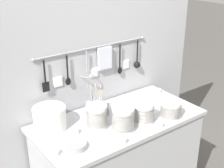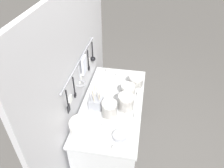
# 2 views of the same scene
# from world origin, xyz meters

# --- Properties ---
(ground_plane) EXTENTS (20.00, 20.00, 0.00)m
(ground_plane) POSITION_xyz_m (0.00, 0.00, 0.00)
(ground_plane) COLOR #514F4C
(counter) EXTENTS (1.24, 0.61, 0.87)m
(counter) POSITION_xyz_m (0.00, 0.00, 0.44)
(counter) COLOR #B7BABC
(counter) RESTS_ON ground
(back_wall) EXTENTS (2.04, 0.11, 2.00)m
(back_wall) POSITION_xyz_m (0.00, 0.34, 1.00)
(back_wall) COLOR #B2B2B7
(back_wall) RESTS_ON ground
(bowl_stack_wide_centre) EXTENTS (0.14, 0.14, 0.17)m
(bowl_stack_wide_centre) POSITION_xyz_m (-0.20, -0.01, 0.96)
(bowl_stack_wide_centre) COLOR white
(bowl_stack_wide_centre) RESTS_ON counter
(bowl_stack_back_corner) EXTENTS (0.15, 0.15, 0.13)m
(bowl_stack_back_corner) POSITION_xyz_m (0.31, -0.21, 0.94)
(bowl_stack_back_corner) COLOR white
(bowl_stack_back_corner) RESTS_ON counter
(bowl_stack_tall_left) EXTENTS (0.15, 0.15, 0.18)m
(bowl_stack_tall_left) POSITION_xyz_m (-0.08, -0.15, 0.96)
(bowl_stack_tall_left) COLOR white
(bowl_stack_tall_left) RESTS_ON counter
(bowl_stack_short_front) EXTENTS (0.14, 0.14, 0.15)m
(bowl_stack_short_front) POSITION_xyz_m (0.11, -0.15, 0.95)
(bowl_stack_short_front) COLOR white
(bowl_stack_short_front) RESTS_ON counter
(plate_stack) EXTENTS (0.22, 0.22, 0.16)m
(plate_stack) POSITION_xyz_m (-0.46, 0.17, 0.95)
(plate_stack) COLOR white
(plate_stack) RESTS_ON counter
(steel_mixing_bowl) EXTENTS (0.12, 0.12, 0.04)m
(steel_mixing_bowl) POSITION_xyz_m (-0.43, -0.14, 0.89)
(steel_mixing_bowl) COLOR #93969E
(steel_mixing_bowl) RESTS_ON counter
(cutlery_caddy) EXTENTS (0.13, 0.13, 0.27)m
(cutlery_caddy) POSITION_xyz_m (-0.09, 0.15, 0.93)
(cutlery_caddy) COLOR #93969E
(cutlery_caddy) RESTS_ON counter
(cup_back_right) EXTENTS (0.05, 0.05, 0.04)m
(cup_back_right) POSITION_xyz_m (0.48, 0.01, 0.89)
(cup_back_right) COLOR white
(cup_back_right) RESTS_ON counter
(cup_front_right) EXTENTS (0.05, 0.05, 0.04)m
(cup_front_right) POSITION_xyz_m (-0.36, 0.01, 0.89)
(cup_front_right) COLOR white
(cup_front_right) RESTS_ON counter
(cup_edge_far) EXTENTS (0.05, 0.05, 0.04)m
(cup_edge_far) POSITION_xyz_m (-0.01, -0.02, 0.89)
(cup_edge_far) COLOR white
(cup_edge_far) RESTS_ON counter
(cup_edge_near) EXTENTS (0.05, 0.05, 0.04)m
(cup_edge_near) POSITION_xyz_m (0.16, -0.26, 0.89)
(cup_edge_near) COLOR white
(cup_edge_near) RESTS_ON counter
(cup_beside_plates) EXTENTS (0.05, 0.05, 0.04)m
(cup_beside_plates) POSITION_xyz_m (-0.57, -0.12, 0.89)
(cup_beside_plates) COLOR white
(cup_beside_plates) RESTS_ON counter
(cup_mid_row) EXTENTS (0.05, 0.05, 0.04)m
(cup_mid_row) POSITION_xyz_m (-0.17, -0.26, 0.89)
(cup_mid_row) COLOR white
(cup_mid_row) RESTS_ON counter
(cup_by_caddy) EXTENTS (0.05, 0.05, 0.04)m
(cup_by_caddy) POSITION_xyz_m (0.55, 0.15, 0.89)
(cup_by_caddy) COLOR white
(cup_by_caddy) RESTS_ON counter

